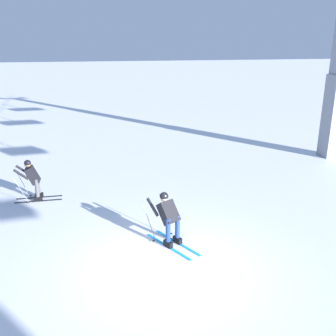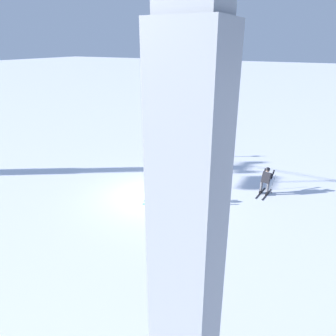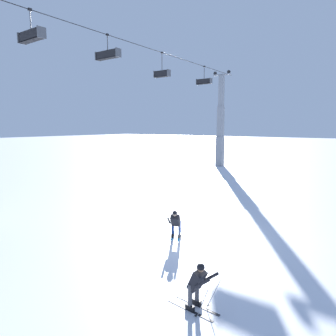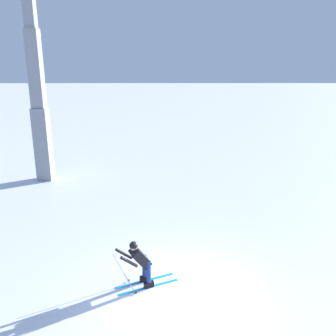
% 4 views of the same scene
% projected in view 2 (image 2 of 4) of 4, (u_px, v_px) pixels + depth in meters
% --- Properties ---
extents(ground_plane, '(260.00, 260.00, 0.00)m').
position_uv_depth(ground_plane, '(149.00, 196.00, 16.99)').
color(ground_plane, white).
extents(skier_carving_main, '(1.83, 1.22, 1.57)m').
position_uv_depth(skier_carving_main, '(164.00, 189.00, 15.86)').
color(skier_carving_main, '#198CCC').
rests_on(skier_carving_main, ground_plane).
extents(lift_tower_near, '(0.77, 2.50, 12.31)m').
position_uv_depth(lift_tower_near, '(187.00, 285.00, 3.57)').
color(lift_tower_near, gray).
rests_on(lift_tower_near, ground_plane).
extents(trail_marker_pole, '(0.07, 0.28, 2.28)m').
position_uv_depth(trail_marker_pole, '(181.00, 141.00, 22.10)').
color(trail_marker_pole, blue).
rests_on(trail_marker_pole, ground_plane).
extents(skier_distant_uphill, '(0.73, 1.60, 1.58)m').
position_uv_depth(skier_distant_uphill, '(266.00, 179.00, 16.96)').
color(skier_distant_uphill, black).
rests_on(skier_distant_uphill, ground_plane).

